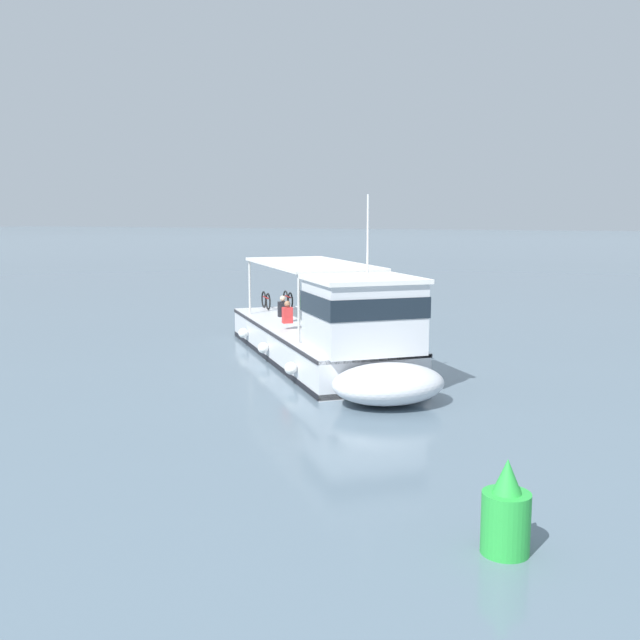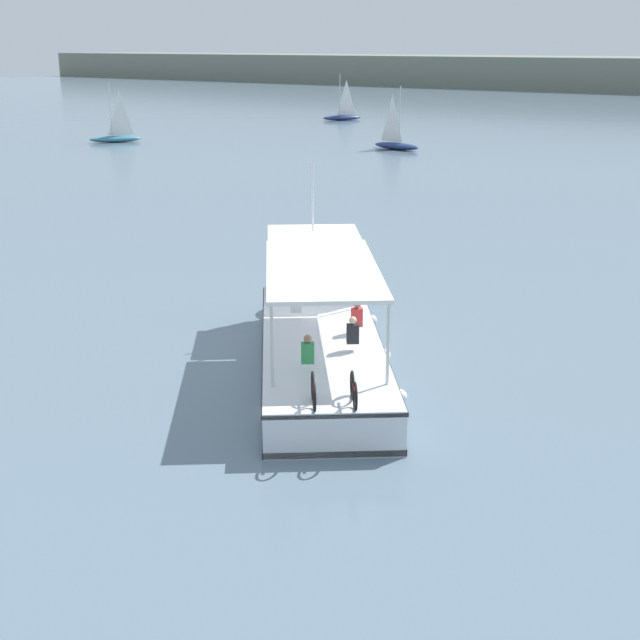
# 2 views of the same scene
# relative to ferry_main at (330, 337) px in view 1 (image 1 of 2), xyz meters

# --- Properties ---
(ground_plane) EXTENTS (400.00, 400.00, 0.00)m
(ground_plane) POSITION_rel_ferry_main_xyz_m (-1.34, 1.10, -1.02)
(ground_plane) COLOR slate
(ferry_main) EXTENTS (10.49, 11.76, 5.32)m
(ferry_main) POSITION_rel_ferry_main_xyz_m (0.00, 0.00, 0.00)
(ferry_main) COLOR silver
(ferry_main) RESTS_ON ground
(channel_buoy) EXTENTS (0.70, 0.70, 1.40)m
(channel_buoy) POSITION_rel_ferry_main_xyz_m (-6.78, 10.75, -0.45)
(channel_buoy) COLOR green
(channel_buoy) RESTS_ON ground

